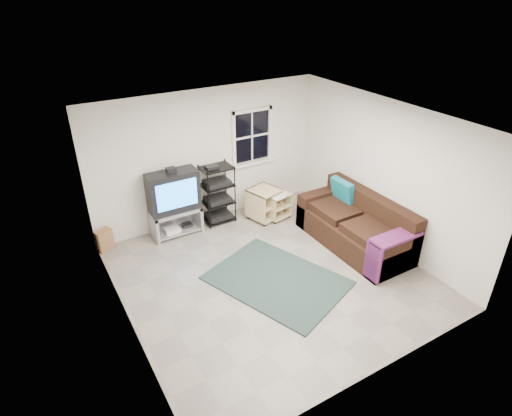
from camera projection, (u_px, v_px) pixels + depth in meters
room at (252, 140)px, 8.46m from camera, size 4.60×4.62×4.60m
tv_unit at (174, 198)px, 7.85m from camera, size 0.92×0.46×1.36m
av_rack at (218, 197)px, 8.36m from camera, size 0.60×0.44×1.20m
side_table_left at (262, 202)px, 8.56m from camera, size 0.68×0.68×0.64m
side_table_right at (275, 203)px, 8.61m from camera, size 0.57×0.57×0.57m
sofa at (356, 227)px, 7.70m from camera, size 0.98×2.22×1.02m
shag_rug at (277, 280)px, 6.92m from camera, size 2.15×2.47×0.02m
paper_bag at (104, 240)px, 7.61m from camera, size 0.32×0.27×0.40m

